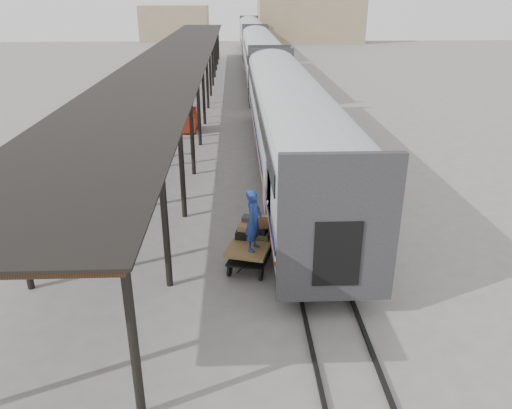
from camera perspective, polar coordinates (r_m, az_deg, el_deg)
The scene contains 11 objects.
ground at distance 17.00m, azimuth -4.49°, elevation -5.45°, with size 160.00×160.00×0.00m, color slate.
train at distance 49.09m, azimuth 0.55°, elevation 16.73°, with size 3.45×76.01×4.01m.
canopy at distance 39.37m, azimuth -8.74°, elevation 16.84°, with size 4.90×64.30×4.15m.
rails at distance 49.66m, azimuth 0.53°, elevation 13.74°, with size 1.54×150.00×0.12m.
building_far at distance 93.97m, azimuth 6.13°, elevation 20.43°, with size 18.00×10.00×8.00m, color tan.
building_left at distance 97.66m, azimuth -9.24°, elevation 19.78°, with size 12.00×8.00×6.00m, color tan.
baggage_cart at distance 16.00m, azimuth -0.33°, elevation -4.67°, with size 1.90×2.66×0.86m.
suitcase_stack at distance 16.15m, azimuth -0.25°, elevation -2.80°, with size 1.47×1.11×0.59m.
luggage_tug at distance 31.99m, azimuth -7.71°, elevation 9.41°, with size 1.04×1.66×1.45m.
porter at distance 14.90m, azimuth -0.25°, elevation -1.81°, with size 0.71×0.46×1.94m, color navy.
pedestrian at distance 26.87m, azimuth -11.62°, elevation 6.73°, with size 0.88×0.37×1.51m, color black.
Camera 1 is at (0.70, -14.94, 8.09)m, focal length 35.00 mm.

